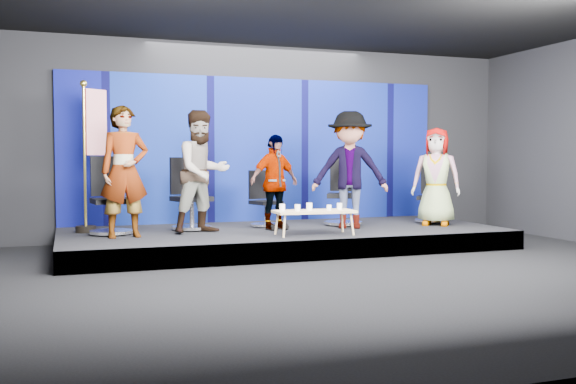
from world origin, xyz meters
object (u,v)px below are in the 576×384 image
Objects in this scene: chair_b at (190,206)px; flag_stand at (92,152)px; panelist_a at (125,172)px; panelist_d at (350,170)px; chair_d at (343,202)px; chair_e at (432,203)px; chair_a at (110,209)px; mug_a at (282,207)px; mug_e at (340,206)px; panelist_b at (202,172)px; panelist_c at (274,182)px; chair_c at (264,208)px; mug_c at (309,206)px; coffee_table at (314,212)px; mug_d at (329,208)px; panelist_e at (436,177)px; mug_b at (298,208)px.

chair_b is 0.50× the size of flag_stand.
panelist_a is 3.59m from panelist_d.
chair_d is 1.15× the size of chair_e.
panelist_a reaches higher than chair_a.
mug_e is at bearing -4.13° from mug_a.
panelist_c is at bearing -14.05° from panelist_b.
flag_stand is at bearing 137.40° from panelist_b.
flag_stand reaches higher than chair_c.
chair_e is at bearing -23.84° from chair_c.
panelist_c is at bearing -141.20° from chair_d.
mug_c is at bearing -0.02° from mug_a.
panelist_d is 4.10m from flag_stand.
panelist_c is 1.29× the size of chair_d.
coffee_table is (2.69, -0.62, -0.61)m from panelist_a.
panelist_b is 22.30× the size of mug_d.
panelist_d reaches higher than chair_c.
panelist_e reaches higher than mug_d.
mug_c is at bearing 145.19° from mug_d.
mug_b is (-2.76, -0.66, -0.41)m from panelist_e.
chair_d is at bearing -145.58° from chair_e.
panelist_d reaches higher than mug_b.
mug_c is at bearing -120.98° from panelist_d.
panelist_e is (2.82, -0.27, 0.07)m from panelist_c.
mug_a is at bearing -21.10° from panelist_a.
mug_c reaches higher than mug_e.
panelist_b is at bearing 157.86° from mug_e.
mug_a is 1.03× the size of mug_b.
panelist_d is at bearing 54.59° from mug_e.
mug_c is (-0.94, -0.60, -0.53)m from panelist_d.
chair_d is (1.34, 0.29, -0.37)m from panelist_c.
chair_d is 0.76m from panelist_d.
chair_b is 0.98× the size of chair_d.
chair_c is 1.43m from mug_b.
mug_b is at bearing -104.49° from panelist_c.
panelist_c is at bearing -12.33° from chair_a.
mug_e is 3.93m from flag_stand.
mug_b is 0.99× the size of mug_e.
chair_b is at bearing 165.27° from chair_c.
chair_a is at bearing 157.20° from panelist_c.
panelist_a is 3.78m from chair_d.
panelist_b reaches higher than panelist_c.
flag_stand is (-0.24, 0.45, 0.85)m from chair_a.
mug_e is at bearing -66.90° from panelist_c.
chair_b is at bearing 2.11° from chair_a.
panelist_c reaches higher than mug_c.
chair_b is at bearing -167.50° from panelist_d.
chair_d is 1.68m from chair_e.
coffee_table is at bearing -115.82° from panelist_d.
mug_e is at bearing -39.95° from panelist_b.
panelist_e is (1.59, -0.06, -0.12)m from panelist_d.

